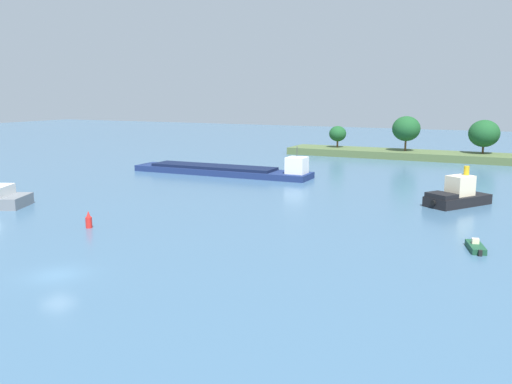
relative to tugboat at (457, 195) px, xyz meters
name	(u,v)px	position (x,y,z in m)	size (l,w,h in m)	color
ground_plane	(57,275)	(-26.06, -43.77, -1.31)	(400.00, 400.00, 0.00)	#3D607F
treeline_island	(452,147)	(-6.55, 51.33, 1.50)	(71.39, 10.27, 9.49)	#4C6038
tugboat	(457,195)	(0.00, 0.00, 0.00)	(8.13, 9.72, 5.11)	black
cargo_barge	(225,170)	(-40.84, 10.39, -0.44)	(34.06, 6.87, 5.67)	navy
small_motorboat	(476,247)	(3.93, -21.09, -1.01)	(2.23, 4.13, 1.04)	#19472D
channel_buoy_red	(89,221)	(-34.85, -30.66, -0.50)	(0.70, 0.70, 1.90)	red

